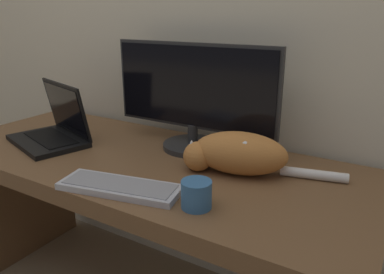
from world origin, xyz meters
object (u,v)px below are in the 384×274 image
(monitor, at_px, (193,96))
(external_keyboard, at_px, (120,187))
(cat, at_px, (237,153))
(coffee_mug, at_px, (196,194))
(laptop, at_px, (54,131))

(monitor, bearing_deg, external_keyboard, -89.79)
(monitor, height_order, cat, monitor)
(monitor, height_order, coffee_mug, monitor)
(cat, relative_size, coffee_mug, 6.00)
(laptop, height_order, external_keyboard, laptop)
(monitor, relative_size, coffee_mug, 8.01)
(monitor, xyz_separation_m, external_keyboard, (0.00, -0.43, -0.20))
(external_keyboard, relative_size, coffee_mug, 4.60)
(monitor, xyz_separation_m, coffee_mug, (0.25, -0.41, -0.17))
(external_keyboard, distance_m, cat, 0.39)
(laptop, height_order, cat, laptop)
(monitor, distance_m, coffee_mug, 0.51)
(monitor, distance_m, external_keyboard, 0.48)
(monitor, relative_size, laptop, 1.76)
(monitor, height_order, external_keyboard, monitor)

